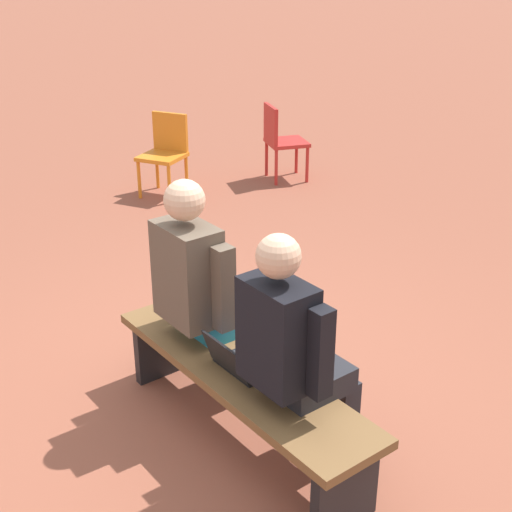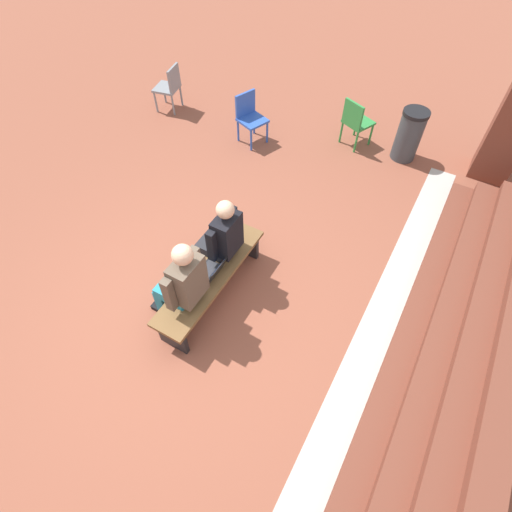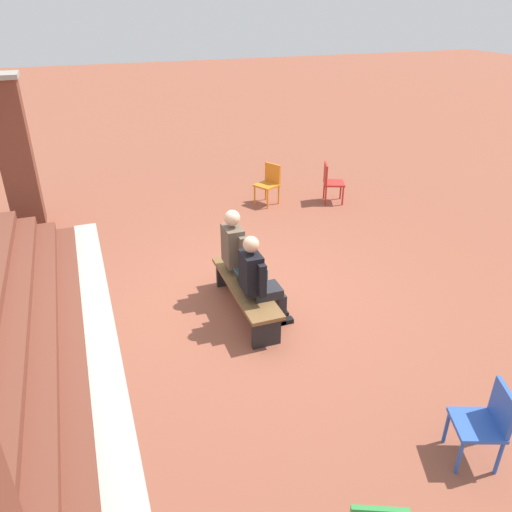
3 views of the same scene
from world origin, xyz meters
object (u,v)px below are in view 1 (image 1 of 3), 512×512
object	(u,v)px
plastic_chair_far_right	(166,149)
plastic_chair_near_bench_right	(280,138)
person_adult	(205,288)
laptop	(239,362)
bench	(240,384)
person_student	(294,349)

from	to	relation	value
plastic_chair_far_right	plastic_chair_near_bench_right	xyz separation A→B (m)	(-0.37, -1.24, 0.00)
person_adult	laptop	distance (m)	0.49
laptop	plastic_chair_near_bench_right	bearing A→B (deg)	-42.11
bench	person_adult	world-z (taller)	person_adult
person_student	laptop	size ratio (longest dim) A/B	4.16
laptop	bench	bearing A→B (deg)	-46.89
plastic_chair_near_bench_right	person_adult	bearing A→B (deg)	134.84
laptop	plastic_chair_near_bench_right	xyz separation A→B (m)	(3.40, -3.07, -0.02)
person_adult	bench	bearing A→B (deg)	170.44
laptop	person_adult	bearing A→B (deg)	-10.89
person_adult	plastic_chair_near_bench_right	size ratio (longest dim) A/B	1.64
laptop	plastic_chair_far_right	world-z (taller)	plastic_chair_far_right
laptop	plastic_chair_far_right	xyz separation A→B (m)	(3.77, -1.83, -0.02)
bench	person_adult	size ratio (longest dim) A/B	1.30
person_student	plastic_chair_far_right	world-z (taller)	person_student
person_adult	plastic_chair_near_bench_right	bearing A→B (deg)	-45.16
person_adult	laptop	size ratio (longest dim) A/B	4.32
person_adult	laptop	bearing A→B (deg)	169.11
plastic_chair_far_right	plastic_chair_near_bench_right	bearing A→B (deg)	-106.72
bench	plastic_chair_near_bench_right	size ratio (longest dim) A/B	2.14
bench	plastic_chair_near_bench_right	world-z (taller)	plastic_chair_near_bench_right
person_adult	plastic_chair_near_bench_right	distance (m)	4.22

